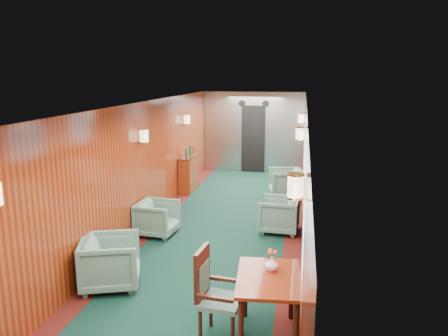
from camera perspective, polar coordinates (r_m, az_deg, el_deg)
name	(u,v)px	position (r m, az deg, el deg)	size (l,w,h in m)	color
room	(214,152)	(7.27, -1.38, 2.14)	(12.00, 12.10, 2.40)	#0C2E24
bulkhead	(253,133)	(13.12, 3.87, 4.64)	(2.98, 0.17, 2.39)	#B3B6BA
windows_right	(304,163)	(7.40, 10.38, 0.67)	(0.02, 8.60, 0.80)	silver
wall_sconces	(220,138)	(7.79, -0.54, 3.97)	(2.97, 7.97, 0.25)	beige
dining_table	(269,287)	(4.97, 5.87, -15.16)	(0.77, 1.04, 0.74)	maroon
side_chair	(213,290)	(5.01, -1.50, -15.65)	(0.51, 0.53, 1.04)	#204B41
credenza	(189,173)	(11.05, -4.59, -0.63)	(0.31, 1.00, 1.17)	maroon
flower_vase	(272,264)	(5.03, 6.24, -12.30)	(0.16, 0.16, 0.16)	silver
armchair_left_near	(111,262)	(6.37, -14.58, -11.80)	(0.77, 0.79, 0.72)	#204B41
armchair_left_far	(157,218)	(8.13, -8.72, -6.52)	(0.68, 0.69, 0.63)	#204B41
armchair_right_near	(279,215)	(8.26, 7.16, -6.08)	(0.70, 0.72, 0.66)	#204B41
armchair_right_far	(286,183)	(10.50, 8.06, -2.01)	(0.75, 0.77, 0.70)	#204B41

